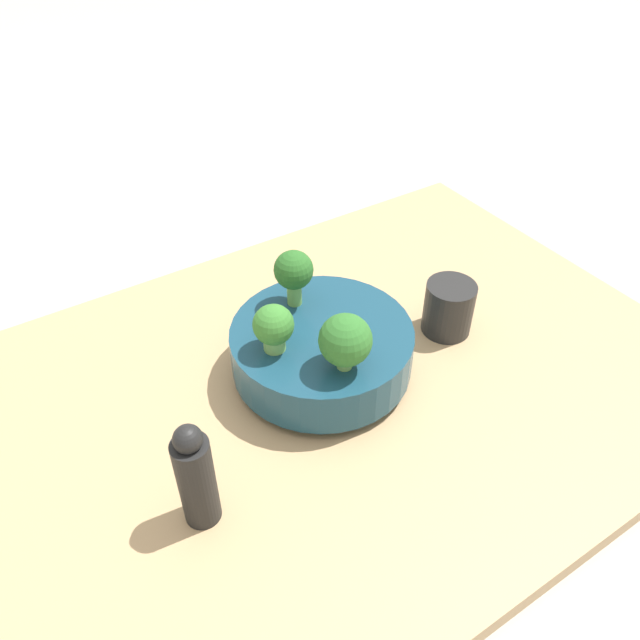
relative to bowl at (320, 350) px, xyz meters
name	(u,v)px	position (x,y,z in m)	size (l,w,h in m)	color
ground_plane	(331,398)	(0.00, 0.02, -0.08)	(6.00, 6.00, 0.00)	#ADA89E
table	(331,390)	(0.00, 0.02, -0.06)	(1.03, 0.72, 0.03)	tan
bowl	(320,350)	(0.00, 0.00, 0.00)	(0.25, 0.25, 0.08)	navy
broccoli_floret_right	(273,327)	(0.07, 0.00, 0.07)	(0.05, 0.05, 0.07)	#7AB256
broccoli_floret_back	(345,341)	(0.01, 0.07, 0.08)	(0.07, 0.07, 0.08)	#7AB256
broccoli_floret_front	(292,273)	(0.00, -0.07, 0.09)	(0.05, 0.05, 0.08)	#6BA34C
cup	(449,308)	(-0.21, 0.02, 0.00)	(0.07, 0.07, 0.08)	black
pepper_mill	(196,477)	(0.23, 0.12, 0.03)	(0.04, 0.04, 0.15)	black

